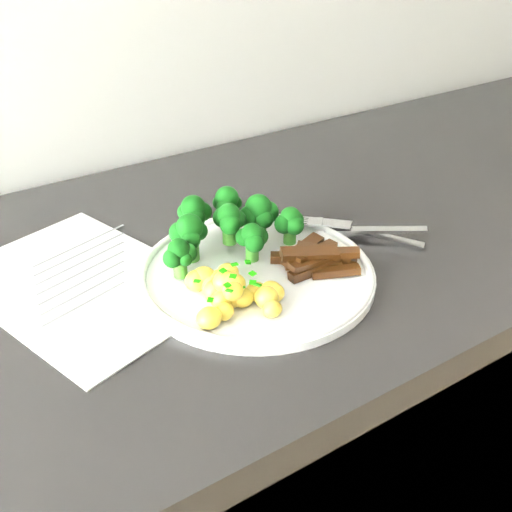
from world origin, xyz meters
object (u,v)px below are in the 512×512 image
Objects in this scene: recipe_paper at (84,283)px; plate at (256,272)px; beef_strips at (316,258)px; fork at (353,227)px; broccoli at (229,223)px; counter at (257,473)px; knife at (360,234)px; potatoes at (230,289)px.

plate is (0.17, -0.10, 0.01)m from recipe_paper.
recipe_paper is 1.23× the size of plate.
beef_strips is 0.10m from fork.
broccoli is 0.11m from beef_strips.
fork is (0.10, -0.07, 0.48)m from counter.
knife is (0.10, 0.03, -0.01)m from beef_strips.
counter is 7.18× the size of recipe_paper.
broccoli is at bearing 91.03° from plate.
potatoes is 0.21m from fork.
beef_strips is at bearing -27.78° from recipe_paper.
counter is 0.51m from recipe_paper.
fork is at bearing -15.19° from recipe_paper.
recipe_paper is at bearing 164.81° from fork.
knife is (0.21, 0.03, -0.01)m from potatoes.
beef_strips is 0.63× the size of fork.
counter is at bearing 45.81° from potatoes.
fork is (0.15, -0.05, -0.03)m from broccoli.
plate is at bearing -124.03° from counter.
plate is at bearing -88.97° from broccoli.
counter is 8.84× the size of plate.
beef_strips is (0.06, -0.09, -0.03)m from broccoli.
recipe_paper is 0.18m from potatoes.
knife is at bearing 17.69° from beef_strips.
knife reaches higher than counter.
counter is at bearing 55.97° from plate.
counter is at bearing 97.51° from beef_strips.
plate is 2.90× the size of beef_strips.
counter is 25.62× the size of beef_strips.
beef_strips reaches higher than recipe_paper.
counter is 0.50m from potatoes.
broccoli is 1.25× the size of fork.
counter is 0.51m from broccoli.
broccoli is 1.75× the size of potatoes.
beef_strips reaches higher than fork.
plate is 0.15m from fork.
plate is 0.07m from broccoli.
potatoes is 1.13× the size of beef_strips.
knife reaches higher than recipe_paper.
fork is at bearing -17.86° from broccoli.
recipe_paper is 2.26× the size of fork.
potatoes is 0.22m from knife.
broccoli reaches higher than fork.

